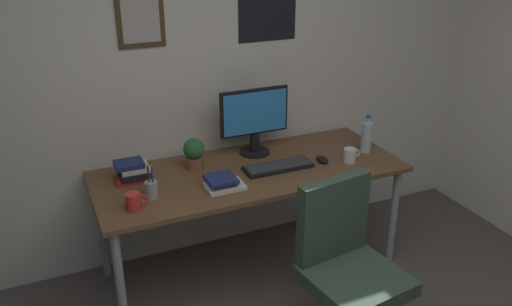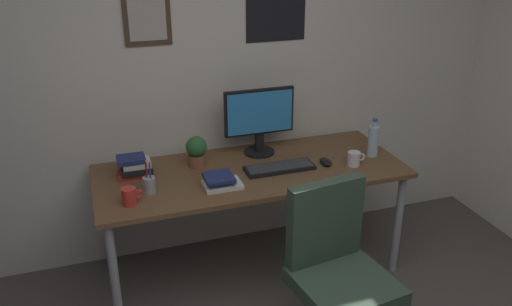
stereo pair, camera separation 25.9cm
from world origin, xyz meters
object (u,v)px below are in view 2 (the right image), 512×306
Objects in this scene: office_chair at (336,266)px; pen_cup at (149,184)px; coffee_mug_far at (354,159)px; book_stack_right at (135,167)px; water_bottle at (373,140)px; coffee_mug_near at (130,196)px; book_stack_left at (221,181)px; monitor at (259,119)px; potted_plant at (196,150)px; keyboard at (280,168)px; computer_mouse at (326,162)px.

pen_cup is at bearing 139.40° from office_chair.
book_stack_right reaches higher than coffee_mug_far.
water_bottle reaches higher than office_chair.
coffee_mug_near is 0.52m from book_stack_left.
office_chair is 2.07× the size of monitor.
coffee_mug_near is 1.38m from coffee_mug_far.
coffee_mug_near is 0.35m from book_stack_right.
office_chair is 1.13m from potted_plant.
coffee_mug_far is 1.34m from book_stack_right.
book_stack_left is (0.07, -0.31, -0.07)m from potted_plant.
book_stack_right is (-0.45, 0.29, 0.03)m from book_stack_left.
pen_cup is at bearing -78.60° from book_stack_right.
coffee_mug_far is (0.46, -0.09, 0.03)m from keyboard.
potted_plant is (-0.93, 0.30, 0.06)m from coffee_mug_far.
keyboard is 3.67× the size of coffee_mug_far.
monitor is at bearing 158.11° from water_bottle.
coffee_mug_near reaches higher than computer_mouse.
water_bottle reaches higher than potted_plant.
coffee_mug_far is at bearing 56.72° from office_chair.
coffee_mug_near is 0.60× the size of potted_plant.
water_bottle reaches higher than pen_cup.
computer_mouse is (0.28, 0.74, 0.22)m from office_chair.
office_chair reaches higher than potted_plant.
monitor is at bearing 9.11° from potted_plant.
keyboard is at bearing 9.26° from coffee_mug_near.
potted_plant is (-0.77, 0.23, 0.09)m from computer_mouse.
pen_cup is at bearing 173.37° from book_stack_left.
pen_cup is 0.40m from book_stack_left.
book_stack_left is (-1.05, -0.11, -0.07)m from water_bottle.
pen_cup reaches higher than coffee_mug_near.
book_stack_left is at bearing -6.63° from pen_cup.
coffee_mug_near is (-0.88, -0.43, -0.19)m from monitor.
coffee_mug_far is at bearing -12.19° from book_stack_right.
office_chair is 4.87× the size of potted_plant.
office_chair is 1.32m from book_stack_right.
potted_plant reaches higher than coffee_mug_near.
keyboard is 2.13× the size of book_stack_right.
coffee_mug_near is 0.58m from potted_plant.
computer_mouse is 1.10m from pen_cup.
coffee_mug_far is at bearing -152.35° from water_bottle.
water_bottle is at bearing 5.75° from coffee_mug_near.
computer_mouse is 0.50× the size of book_stack_left.
monitor is (-0.06, 1.04, 0.44)m from office_chair.
monitor reaches higher than office_chair.
coffee_mug_near is (-1.56, -0.16, -0.06)m from water_bottle.
monitor reaches higher than pen_cup.
book_stack_left is (-0.70, -0.08, 0.01)m from computer_mouse.
computer_mouse is 0.70m from book_stack_left.
monitor is 2.36× the size of potted_plant.
office_chair is 1.11m from pen_cup.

